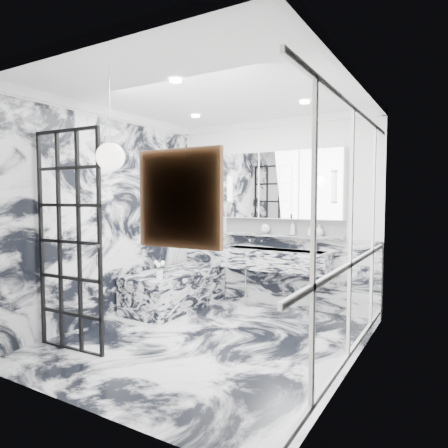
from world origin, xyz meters
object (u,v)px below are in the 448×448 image
Objects in this scene: crittall_door at (69,242)px; mirror_cabinet at (280,185)px; bathtub at (176,288)px; trough_sink at (275,259)px.

mirror_cabinet is (1.25, 2.75, 0.66)m from crittall_door.
mirror_cabinet reaches higher than bathtub.
bathtub is at bearing -147.94° from mirror_cabinet.
mirror_cabinet is 2.20m from bathtub.
mirror_cabinet is 1.15× the size of bathtub.
crittall_door is 2.90m from trough_sink.
crittall_door reaches higher than bathtub.
crittall_door is at bearing -114.43° from mirror_cabinet.
trough_sink is 0.84× the size of mirror_cabinet.
trough_sink is at bearing -90.00° from mirror_cabinet.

